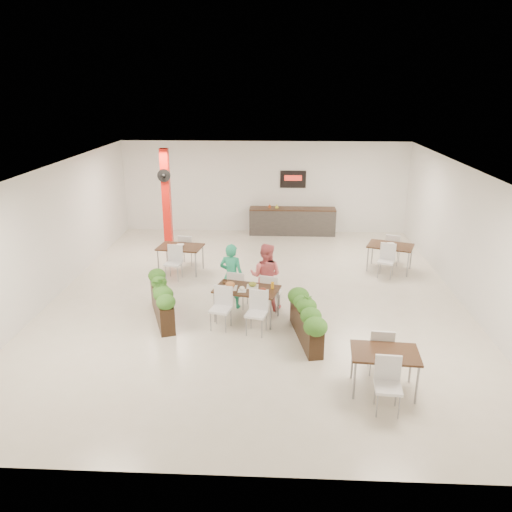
% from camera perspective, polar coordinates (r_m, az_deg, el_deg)
% --- Properties ---
extents(ground, '(12.00, 12.00, 0.00)m').
position_cam_1_polar(ground, '(12.47, 0.04, -4.77)').
color(ground, beige).
rests_on(ground, ground).
extents(room_shell, '(10.10, 12.10, 3.22)m').
position_cam_1_polar(room_shell, '(11.81, 0.04, 4.18)').
color(room_shell, white).
rests_on(room_shell, ground).
extents(red_column, '(0.40, 0.41, 3.20)m').
position_cam_1_polar(red_column, '(15.96, -10.19, 6.46)').
color(red_column, red).
rests_on(red_column, ground).
extents(service_counter, '(3.00, 0.64, 2.20)m').
position_cam_1_polar(service_counter, '(17.65, 4.16, 4.06)').
color(service_counter, '#2F2C29').
rests_on(service_counter, ground).
extents(main_table, '(1.57, 1.86, 0.92)m').
position_cam_1_polar(main_table, '(11.12, -1.12, -4.26)').
color(main_table, black).
rests_on(main_table, ground).
extents(diner_man, '(0.65, 0.50, 1.57)m').
position_cam_1_polar(diner_man, '(11.69, -2.82, -2.28)').
color(diner_man, '#26A678').
rests_on(diner_man, ground).
extents(diner_woman, '(0.89, 0.77, 1.59)m').
position_cam_1_polar(diner_woman, '(11.64, 1.11, -2.31)').
color(diner_woman, '#E4656A').
rests_on(diner_woman, ground).
extents(planter_left, '(0.93, 1.85, 1.01)m').
position_cam_1_polar(planter_left, '(11.39, -10.72, -4.70)').
color(planter_left, black).
rests_on(planter_left, ground).
extents(planter_right, '(0.68, 1.86, 0.98)m').
position_cam_1_polar(planter_right, '(10.38, 5.76, -6.98)').
color(planter_right, black).
rests_on(planter_right, ground).
extents(side_table_a, '(1.31, 1.66, 0.92)m').
position_cam_1_polar(side_table_a, '(14.12, -8.63, 0.64)').
color(side_table_a, black).
rests_on(side_table_a, ground).
extents(side_table_b, '(1.43, 1.66, 0.92)m').
position_cam_1_polar(side_table_b, '(14.57, 15.09, 0.77)').
color(side_table_b, black).
rests_on(side_table_b, ground).
extents(side_table_c, '(1.19, 1.65, 0.92)m').
position_cam_1_polar(side_table_c, '(8.91, 14.49, -11.31)').
color(side_table_c, black).
rests_on(side_table_c, ground).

